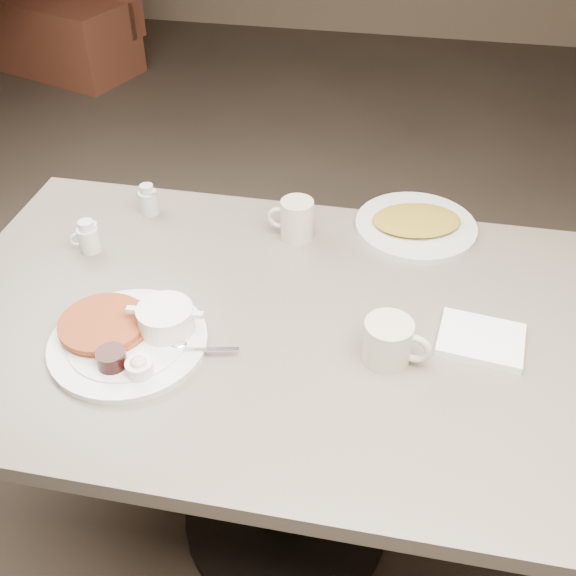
% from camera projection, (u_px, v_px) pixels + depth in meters
% --- Properties ---
extents(diner_table, '(1.50, 0.90, 0.75)m').
position_uv_depth(diner_table, '(286.00, 376.00, 1.50)').
color(diner_table, slate).
rests_on(diner_table, ground).
extents(main_plate, '(0.40, 0.34, 0.07)m').
position_uv_depth(main_plate, '(132.00, 334.00, 1.32)').
color(main_plate, white).
rests_on(main_plate, diner_table).
extents(coffee_mug_near, '(0.14, 0.11, 0.09)m').
position_uv_depth(coffee_mug_near, '(389.00, 341.00, 1.27)').
color(coffee_mug_near, beige).
rests_on(coffee_mug_near, diner_table).
extents(napkin, '(0.18, 0.15, 0.02)m').
position_uv_depth(napkin, '(481.00, 340.00, 1.33)').
color(napkin, white).
rests_on(napkin, diner_table).
extents(coffee_mug_far, '(0.11, 0.08, 0.10)m').
position_uv_depth(coffee_mug_far, '(296.00, 219.00, 1.59)').
color(coffee_mug_far, beige).
rests_on(coffee_mug_far, diner_table).
extents(creamer_left, '(0.07, 0.05, 0.08)m').
position_uv_depth(creamer_left, '(88.00, 237.00, 1.56)').
color(creamer_left, white).
rests_on(creamer_left, diner_table).
extents(creamer_right, '(0.07, 0.05, 0.08)m').
position_uv_depth(creamer_right, '(148.00, 200.00, 1.68)').
color(creamer_right, beige).
rests_on(creamer_right, diner_table).
extents(hash_plate, '(0.36, 0.36, 0.04)m').
position_uv_depth(hash_plate, '(416.00, 224.00, 1.64)').
color(hash_plate, silver).
rests_on(hash_plate, diner_table).
extents(booth_back_left, '(1.74, 1.88, 1.12)m').
position_uv_depth(booth_back_left, '(29.00, 1.00, 4.18)').
color(booth_back_left, brown).
rests_on(booth_back_left, ground).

